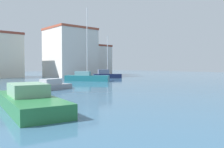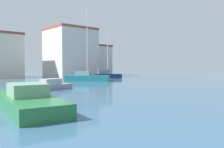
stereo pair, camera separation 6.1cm
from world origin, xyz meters
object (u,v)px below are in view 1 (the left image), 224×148
(sailboat_navy_near_pier, at_px, (106,75))
(sailboat_teal_center_channel, at_px, (87,77))
(motorboat_green_distant_north, at_px, (28,100))
(motorboat_grey_inner_mooring, at_px, (49,86))

(sailboat_navy_near_pier, height_order, sailboat_teal_center_channel, sailboat_teal_center_channel)
(sailboat_navy_near_pier, height_order, motorboat_green_distant_north, sailboat_navy_near_pier)
(motorboat_green_distant_north, bearing_deg, motorboat_grey_inner_mooring, 57.65)
(motorboat_grey_inner_mooring, bearing_deg, sailboat_navy_near_pier, 35.57)
(sailboat_navy_near_pier, height_order, motorboat_grey_inner_mooring, sailboat_navy_near_pier)
(motorboat_green_distant_north, bearing_deg, sailboat_teal_center_channel, 46.99)
(sailboat_teal_center_channel, bearing_deg, motorboat_grey_inner_mooring, -141.03)
(sailboat_navy_near_pier, distance_m, sailboat_teal_center_channel, 10.11)
(sailboat_teal_center_channel, bearing_deg, motorboat_green_distant_north, -133.01)
(motorboat_grey_inner_mooring, relative_size, sailboat_teal_center_channel, 0.51)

